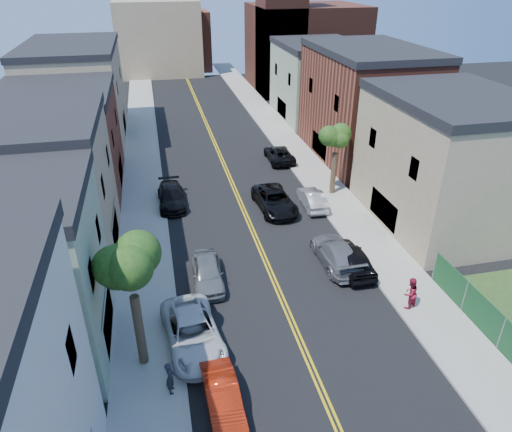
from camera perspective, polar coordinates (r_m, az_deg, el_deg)
sidewalk_left at (r=46.65m, az=-13.92°, el=6.10°), size 3.20×100.00×0.15m
sidewalk_right at (r=48.71m, az=5.06°, el=7.79°), size 3.20×100.00×0.15m
curb_left at (r=46.62m, az=-11.77°, el=6.33°), size 0.30×100.00×0.15m
curb_right at (r=48.23m, az=3.06°, el=7.65°), size 0.30×100.00×0.15m
bldg_left_tan_near at (r=32.04m, az=-25.58°, el=2.18°), size 9.00×10.00×9.00m
bldg_left_brick at (r=42.25m, az=-22.84°, el=8.03°), size 9.00×12.00×8.00m
bldg_left_tan_far at (r=55.35m, az=-21.03°, el=13.67°), size 9.00×16.00×9.50m
bldg_right_tan at (r=36.30m, az=22.31°, el=5.82°), size 9.00×12.00×9.00m
bldg_right_brick at (r=47.62m, az=13.26°, el=12.91°), size 9.00×14.00×10.00m
bldg_right_palegrn at (r=60.34m, az=7.50°, el=15.87°), size 9.00×12.00×8.50m
church at (r=74.61m, az=5.39°, el=20.72°), size 16.20×14.20×22.60m
backdrop_left at (r=86.12m, az=-11.84°, el=20.48°), size 14.00×8.00×12.00m
backdrop_center at (r=90.40m, az=-9.19°, el=20.41°), size 10.00×8.00×10.00m
tree_left_mid at (r=20.43m, az=-15.50°, el=-4.01°), size 5.20×5.20×9.29m
tree_right_far at (r=38.00m, az=9.96°, el=10.54°), size 4.40×4.40×8.03m
red_sedan at (r=21.67m, az=-4.11°, el=-21.34°), size 1.61×4.17×1.36m
white_pickup at (r=24.46m, az=-7.75°, el=-13.99°), size 3.23×5.96×1.59m
grey_car_left at (r=28.49m, az=-5.93°, el=-6.93°), size 2.00×4.56×1.53m
black_car_left at (r=38.04m, az=-10.35°, el=2.35°), size 2.10×5.11×1.48m
grey_car_right at (r=30.51m, az=9.87°, el=-4.54°), size 2.22×5.43×1.57m
black_car_right at (r=30.20m, az=11.51°, el=-5.01°), size 1.96×4.85×1.65m
silver_car_right at (r=37.42m, az=6.94°, el=2.11°), size 1.66×4.34×1.41m
dark_car_right_far at (r=46.31m, az=2.86°, el=7.58°), size 2.36×5.03×1.39m
black_suv_lane at (r=36.73m, az=2.30°, el=1.91°), size 2.89×5.76×1.56m
pedestrian_left at (r=22.25m, az=-10.48°, el=-18.92°), size 0.44×0.64×1.68m
pedestrian_right at (r=27.55m, az=18.38°, el=-8.96°), size 1.13×1.01×1.93m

